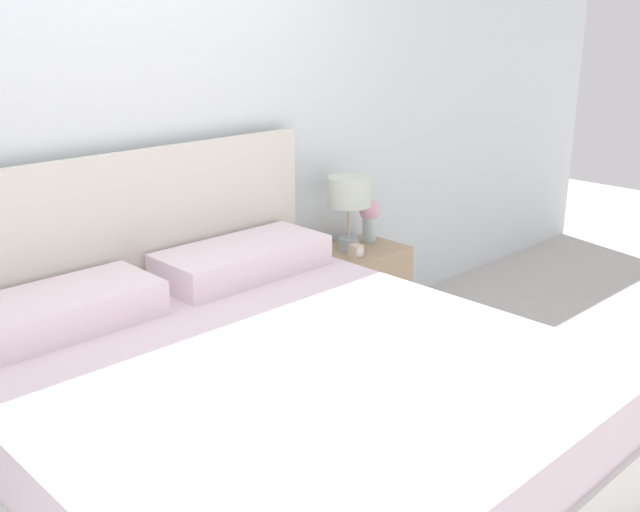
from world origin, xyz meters
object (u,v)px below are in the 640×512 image
object	(u,v)px
bed	(267,419)
flower_vase	(370,216)
nightstand	(359,294)
table_lamp	(349,196)
alarm_clock	(356,251)

from	to	relation	value
bed	flower_vase	bearing A→B (deg)	29.37
bed	nightstand	xyz separation A→B (m)	(1.28, 0.74, -0.06)
table_lamp	flower_vase	world-z (taller)	table_lamp
nightstand	bed	bearing A→B (deg)	-150.10
flower_vase	alarm_clock	size ratio (longest dim) A/B	3.56
nightstand	alarm_clock	bearing A→B (deg)	-144.53
nightstand	flower_vase	distance (m)	0.43
alarm_clock	bed	bearing A→B (deg)	-150.71
bed	flower_vase	size ratio (longest dim) A/B	8.72
nightstand	flower_vase	world-z (taller)	flower_vase
nightstand	table_lamp	xyz separation A→B (m)	(-0.06, 0.03, 0.56)
flower_vase	table_lamp	bearing A→B (deg)	-170.24
nightstand	flower_vase	size ratio (longest dim) A/B	2.27
nightstand	flower_vase	bearing A→B (deg)	24.37
table_lamp	alarm_clock	distance (m)	0.29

